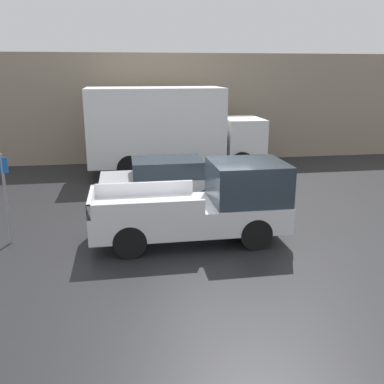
% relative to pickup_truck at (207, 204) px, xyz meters
% --- Properties ---
extents(ground_plane, '(60.00, 60.00, 0.00)m').
position_rel_pickup_truck_xyz_m(ground_plane, '(0.23, -0.06, -0.98)').
color(ground_plane, '#232326').
extents(building_wall, '(28.00, 0.15, 5.19)m').
position_rel_pickup_truck_xyz_m(building_wall, '(0.23, 10.48, 1.61)').
color(building_wall, gray).
rests_on(building_wall, ground).
extents(pickup_truck, '(5.10, 2.02, 2.09)m').
position_rel_pickup_truck_xyz_m(pickup_truck, '(0.00, 0.00, 0.00)').
color(pickup_truck, silver).
rests_on(pickup_truck, ground).
extents(car, '(4.23, 1.92, 1.54)m').
position_rel_pickup_truck_xyz_m(car, '(-0.78, 3.42, -0.20)').
color(car, '#B7BABF').
rests_on(car, ground).
extents(delivery_truck, '(7.54, 2.56, 3.71)m').
position_rel_pickup_truck_xyz_m(delivery_truck, '(-0.15, 7.82, 1.00)').
color(delivery_truck, white).
rests_on(delivery_truck, ground).
extents(parking_sign, '(0.30, 0.07, 2.40)m').
position_rel_pickup_truck_xyz_m(parking_sign, '(-5.16, 0.54, 0.37)').
color(parking_sign, gray).
rests_on(parking_sign, ground).
extents(newspaper_box, '(0.45, 0.40, 0.99)m').
position_rel_pickup_truck_xyz_m(newspaper_box, '(1.06, 10.15, -0.49)').
color(newspaper_box, '#194CB2').
rests_on(newspaper_box, ground).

